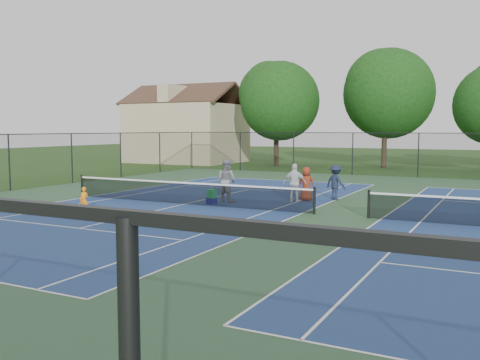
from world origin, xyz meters
The scene contains 14 objects.
ground centered at (0.00, 0.00, 0.00)m, with size 140.00×140.00×0.00m, color #234716.
court_pad centered at (0.00, 0.00, 0.00)m, with size 36.00×36.00×0.01m, color #29492A.
tennis_court_left centered at (-7.00, 0.00, 0.10)m, with size 12.00×23.83×1.07m.
perimeter_fence centered at (0.00, 0.00, 1.60)m, with size 36.08×36.08×3.02m.
tree_back_a centered at (-13.00, 24.00, 6.04)m, with size 6.80×6.80×9.15m.
tree_back_b centered at (-4.00, 26.00, 6.60)m, with size 7.60×7.60×10.03m.
clapboard_house centered at (-23.00, 25.00, 3.09)m, with size 10.80×8.10×7.65m.
child_player centered at (-9.27, -3.74, 0.51)m, with size 0.37×0.24×1.02m, color orange.
instructor centered at (-5.78, 1.58, 0.97)m, with size 0.94×0.73×1.94m, color gray.
bystander_a centered at (-2.98, 2.86, 0.87)m, with size 1.02×0.43×1.74m, color silver.
bystander_b centered at (-1.57, 4.43, 0.82)m, with size 1.06×0.61×1.64m, color #192238.
bystander_c centered at (-2.67, 3.52, 0.78)m, with size 0.76×0.50×1.57m, color maroon.
ball_crate centered at (-5.99, 0.60, 0.14)m, with size 0.40×0.31×0.28m, color navy.
ball_hopper centered at (-5.99, 0.60, 0.47)m, with size 0.34×0.28×0.38m, color green.
Camera 1 is at (5.72, -19.49, 3.31)m, focal length 40.00 mm.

